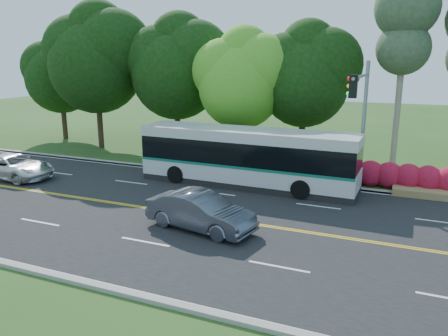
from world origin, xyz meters
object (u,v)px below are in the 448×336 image
at_px(traffic_signal, 361,109).
at_px(sedan, 200,211).
at_px(transit_bus, 247,158).
at_px(suv, 13,166).

bearing_deg(traffic_signal, sedan, -129.03).
height_order(traffic_signal, sedan, traffic_signal).
bearing_deg(transit_bus, suv, -162.06).
bearing_deg(traffic_signal, suv, -168.81).
bearing_deg(suv, sedan, -102.23).
distance_m(traffic_signal, suv, 20.39).
distance_m(transit_bus, suv, 14.21).
xyz_separation_m(transit_bus, sedan, (0.50, -7.04, -0.81)).
relative_size(traffic_signal, sedan, 1.45).
bearing_deg(sedan, traffic_signal, -28.79).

